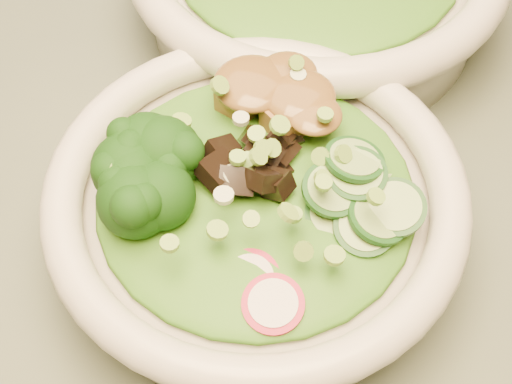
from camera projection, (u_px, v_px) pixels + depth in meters
The scene contains 9 objects.
salad_bowl at pixel (256, 210), 0.44m from camera, with size 0.26×0.26×0.07m.
lettuce_bed at pixel (256, 191), 0.43m from camera, with size 0.19×0.19×0.02m, color #2D6C16.
broccoli_florets at pixel (155, 169), 0.42m from camera, with size 0.08×0.07×0.04m, color black, non-canonical shape.
radish_slices at pixel (246, 282), 0.39m from camera, with size 0.10×0.04×0.02m, color maroon, non-canonical shape.
cucumber_slices at pixel (362, 193), 0.41m from camera, with size 0.07×0.07×0.03m, color #8EB162, non-canonical shape.
mushroom_heap at pixel (258, 163), 0.42m from camera, with size 0.07×0.07×0.04m, color black, non-canonical shape.
tofu_cubes at pixel (270, 105), 0.45m from camera, with size 0.09×0.06×0.03m, color brown, non-canonical shape.
peanut_sauce at pixel (271, 91), 0.44m from camera, with size 0.07×0.05×0.02m, color brown.
scallion_garnish at pixel (256, 168), 0.41m from camera, with size 0.18×0.18×0.02m, color #77AA3C, non-canonical shape.
Camera 1 is at (0.06, -0.18, 1.16)m, focal length 50.00 mm.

